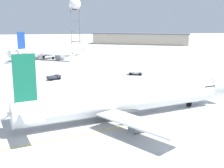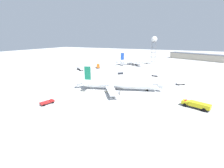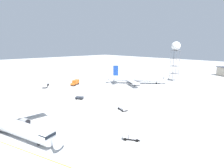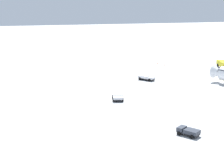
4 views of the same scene
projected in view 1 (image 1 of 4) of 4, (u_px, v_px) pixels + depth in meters
name	position (u px, v px, depth m)	size (l,w,h in m)	color
ground_plane	(135.00, 115.00, 51.00)	(600.00, 600.00, 0.00)	#B2B2B2
airliner_main	(122.00, 102.00, 49.36)	(41.83, 29.71, 11.93)	silver
airliner_secondary	(50.00, 51.00, 125.24)	(30.97, 28.35, 11.68)	white
baggage_truck_truck	(54.00, 77.00, 81.28)	(4.00, 3.46, 1.22)	#232326
pushback_tug_truck	(136.00, 72.00, 88.37)	(4.56, 3.35, 1.30)	#232326
pushback_tug_truck_extra	(212.00, 80.00, 76.61)	(5.05, 4.43, 1.30)	#232326
radar_tower	(75.00, 6.00, 148.57)	(5.97, 5.97, 26.99)	slate
terminal_shed	(140.00, 39.00, 197.81)	(64.62, 37.94, 7.52)	#B2A893
taxiway_centreline	(123.00, 127.00, 45.62)	(168.04, 61.24, 0.01)	yellow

